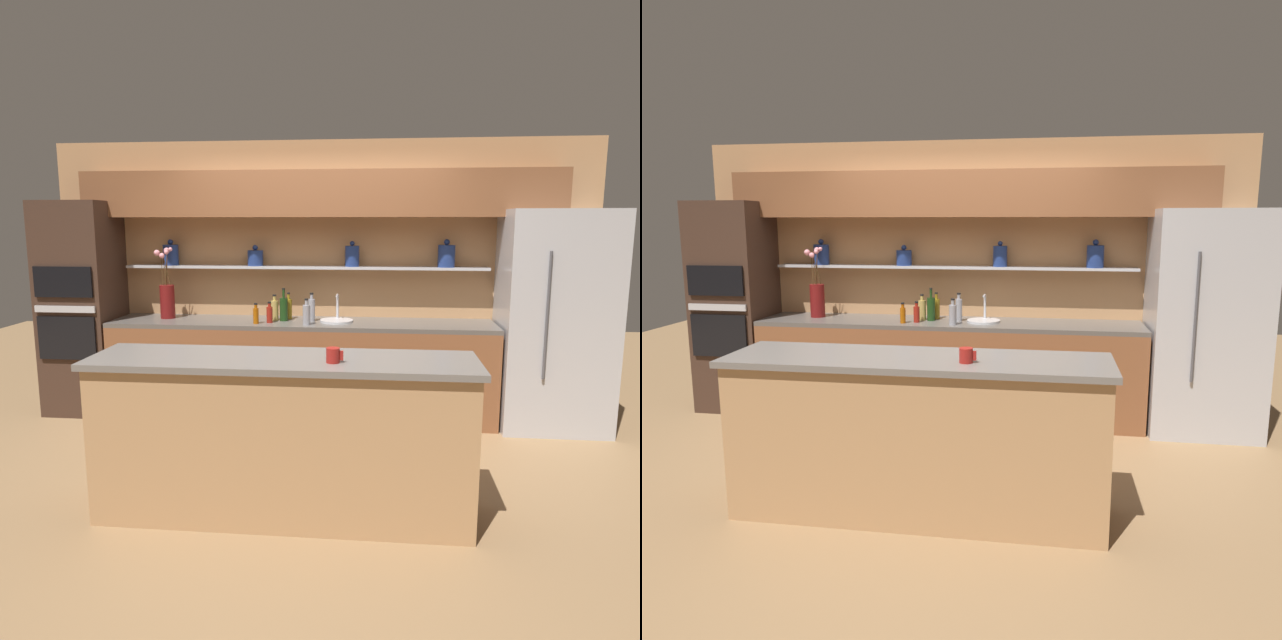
# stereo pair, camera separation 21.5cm
# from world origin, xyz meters

# --- Properties ---
(ground_plane) EXTENTS (12.00, 12.00, 0.00)m
(ground_plane) POSITION_xyz_m (0.00, 0.00, 0.00)
(ground_plane) COLOR olive
(back_wall_unit) EXTENTS (5.20, 0.44, 2.60)m
(back_wall_unit) POSITION_xyz_m (-0.00, 1.53, 1.55)
(back_wall_unit) COLOR tan
(back_wall_unit) RESTS_ON ground_plane
(back_counter_unit) EXTENTS (3.57, 0.62, 0.92)m
(back_counter_unit) POSITION_xyz_m (-0.14, 1.24, 0.46)
(back_counter_unit) COLOR brown
(back_counter_unit) RESTS_ON ground_plane
(island_counter) EXTENTS (2.37, 0.61, 1.02)m
(island_counter) POSITION_xyz_m (0.00, -0.63, 0.51)
(island_counter) COLOR tan
(island_counter) RESTS_ON ground_plane
(refrigerator) EXTENTS (0.93, 0.73, 1.94)m
(refrigerator) POSITION_xyz_m (2.13, 1.20, 0.97)
(refrigerator) COLOR #B7B7BC
(refrigerator) RESTS_ON ground_plane
(oven_tower) EXTENTS (0.65, 0.64, 2.03)m
(oven_tower) POSITION_xyz_m (-2.27, 1.24, 1.02)
(oven_tower) COLOR #3D281E
(oven_tower) RESTS_ON ground_plane
(flower_vase) EXTENTS (0.17, 0.18, 0.68)m
(flower_vase) POSITION_xyz_m (-1.44, 1.29, 1.13)
(flower_vase) COLOR maroon
(flower_vase) RESTS_ON back_counter_unit
(sink_fixture) EXTENTS (0.31, 0.31, 0.25)m
(sink_fixture) POSITION_xyz_m (0.20, 1.25, 0.94)
(sink_fixture) COLOR #B7B7BC
(sink_fixture) RESTS_ON back_counter_unit
(bottle_sauce_0) EXTENTS (0.05, 0.05, 0.19)m
(bottle_sauce_0) POSITION_xyz_m (-0.53, 1.07, 1.00)
(bottle_sauce_0) COLOR #9E4C0A
(bottle_sauce_0) RESTS_ON back_counter_unit
(bottle_wine_1) EXTENTS (0.08, 0.08, 0.31)m
(bottle_wine_1) POSITION_xyz_m (-0.30, 1.25, 1.03)
(bottle_wine_1) COLOR #193814
(bottle_wine_1) RESTS_ON back_counter_unit
(bottle_spirit_2) EXTENTS (0.07, 0.07, 0.24)m
(bottle_spirit_2) POSITION_xyz_m (-0.06, 1.05, 1.02)
(bottle_spirit_2) COLOR gray
(bottle_spirit_2) RESTS_ON back_counter_unit
(bottle_sauce_3) EXTENTS (0.06, 0.06, 0.19)m
(bottle_sauce_3) POSITION_xyz_m (-0.42, 1.13, 1.00)
(bottle_sauce_3) COLOR maroon
(bottle_sauce_3) RESTS_ON back_counter_unit
(bottle_spirit_4) EXTENTS (0.07, 0.07, 0.25)m
(bottle_spirit_4) POSITION_xyz_m (-0.39, 1.26, 1.02)
(bottle_spirit_4) COLOR tan
(bottle_spirit_4) RESTS_ON back_counter_unit
(bottle_spirit_5) EXTENTS (0.06, 0.06, 0.27)m
(bottle_spirit_5) POSITION_xyz_m (-0.04, 1.26, 1.03)
(bottle_spirit_5) COLOR gray
(bottle_spirit_5) RESTS_ON back_counter_unit
(bottle_oil_6) EXTENTS (0.07, 0.07, 0.25)m
(bottle_oil_6) POSITION_xyz_m (-0.27, 1.36, 1.02)
(bottle_oil_6) COLOR olive
(bottle_oil_6) RESTS_ON back_counter_unit
(coffee_mug) EXTENTS (0.10, 0.08, 0.09)m
(coffee_mug) POSITION_xyz_m (0.32, -0.72, 1.06)
(coffee_mug) COLOR maroon
(coffee_mug) RESTS_ON island_counter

